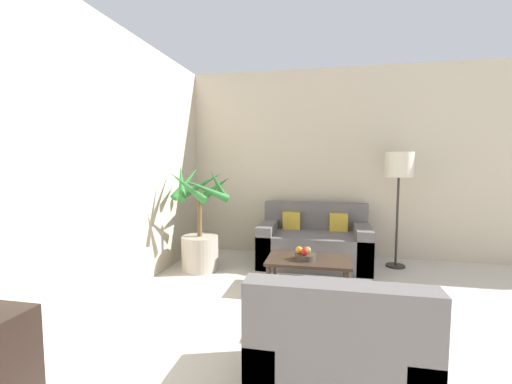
# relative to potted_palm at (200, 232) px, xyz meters

# --- Properties ---
(wall_back) EXTENTS (7.98, 0.06, 2.70)m
(wall_back) POSITION_rel_potted_palm_xyz_m (2.74, 1.07, 0.86)
(wall_back) COLOR beige
(wall_back) RESTS_ON ground_plane
(wall_left) EXTENTS (0.06, 8.03, 2.70)m
(wall_left) POSITION_rel_potted_palm_xyz_m (-0.48, -2.17, 0.86)
(wall_left) COLOR beige
(wall_left) RESTS_ON ground_plane
(potted_palm) EXTENTS (0.78, 0.86, 1.37)m
(potted_palm) POSITION_rel_potted_palm_xyz_m (0.00, 0.00, 0.00)
(potted_palm) COLOR #ADA393
(potted_palm) RESTS_ON ground_plane
(sofa_loveseat) EXTENTS (1.43, 0.84, 0.80)m
(sofa_loveseat) POSITION_rel_potted_palm_xyz_m (1.41, 0.55, -0.21)
(sofa_loveseat) COLOR #605B5B
(sofa_loveseat) RESTS_ON ground_plane
(floor_lamp) EXTENTS (0.35, 0.35, 1.50)m
(floor_lamp) POSITION_rel_potted_palm_xyz_m (2.46, 0.63, 0.79)
(floor_lamp) COLOR #2D2823
(floor_lamp) RESTS_ON ground_plane
(coffee_table) EXTENTS (0.88, 0.55, 0.34)m
(coffee_table) POSITION_rel_potted_palm_xyz_m (1.38, -0.41, -0.19)
(coffee_table) COLOR #38281E
(coffee_table) RESTS_ON ground_plane
(fruit_bowl) EXTENTS (0.22, 0.22, 0.06)m
(fruit_bowl) POSITION_rel_potted_palm_xyz_m (1.35, -0.44, -0.12)
(fruit_bowl) COLOR #42382D
(fruit_bowl) RESTS_ON coffee_table
(apple_red) EXTENTS (0.08, 0.08, 0.08)m
(apple_red) POSITION_rel_potted_palm_xyz_m (1.35, -0.49, -0.05)
(apple_red) COLOR red
(apple_red) RESTS_ON fruit_bowl
(apple_green) EXTENTS (0.07, 0.07, 0.07)m
(apple_green) POSITION_rel_potted_palm_xyz_m (1.37, -0.41, -0.05)
(apple_green) COLOR olive
(apple_green) RESTS_ON fruit_bowl
(orange_fruit) EXTENTS (0.07, 0.07, 0.07)m
(orange_fruit) POSITION_rel_potted_palm_xyz_m (1.28, -0.43, -0.05)
(orange_fruit) COLOR orange
(orange_fruit) RESTS_ON fruit_bowl
(armchair) EXTENTS (0.89, 0.88, 0.81)m
(armchair) POSITION_rel_potted_palm_xyz_m (1.62, -2.13, -0.23)
(armchair) COLOR #605B5B
(armchair) RESTS_ON ground_plane
(ottoman) EXTENTS (0.59, 0.47, 0.36)m
(ottoman) POSITION_rel_potted_palm_xyz_m (1.66, -1.25, -0.31)
(ottoman) COLOR #605B5B
(ottoman) RESTS_ON ground_plane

